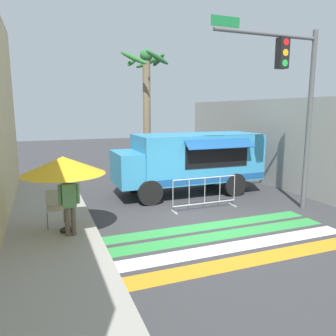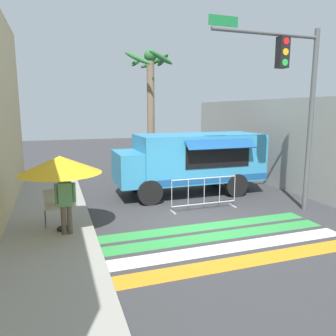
# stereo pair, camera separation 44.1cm
# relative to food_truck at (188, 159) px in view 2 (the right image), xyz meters

# --- Properties ---
(ground_plane) EXTENTS (60.00, 60.00, 0.00)m
(ground_plane) POSITION_rel_food_truck_xyz_m (-0.93, -3.32, -1.40)
(ground_plane) COLOR #38383A
(sidewalk_left) EXTENTS (4.40, 16.00, 0.13)m
(sidewalk_left) POSITION_rel_food_truck_xyz_m (-6.25, -3.32, -1.34)
(sidewalk_left) COLOR #99968E
(sidewalk_left) RESTS_ON ground_plane
(concrete_wall_right) EXTENTS (0.20, 16.00, 3.78)m
(concrete_wall_right) POSITION_rel_food_truck_xyz_m (4.16, -0.32, 0.49)
(concrete_wall_right) COLOR gray
(concrete_wall_right) RESTS_ON ground_plane
(crosswalk_painted) EXTENTS (6.40, 2.84, 0.01)m
(crosswalk_painted) POSITION_rel_food_truck_xyz_m (-0.93, -4.76, -1.40)
(crosswalk_painted) COLOR orange
(crosswalk_painted) RESTS_ON ground_plane
(food_truck) EXTENTS (5.78, 2.61, 2.39)m
(food_truck) POSITION_rel_food_truck_xyz_m (0.00, 0.00, 0.00)
(food_truck) COLOR #338CBF
(food_truck) RESTS_ON ground_plane
(traffic_signal_pole) EXTENTS (3.80, 0.29, 5.88)m
(traffic_signal_pole) POSITION_rel_food_truck_xyz_m (2.19, -3.21, 2.59)
(traffic_signal_pole) COLOR #515456
(traffic_signal_pole) RESTS_ON ground_plane
(patio_umbrella) EXTENTS (2.14, 2.14, 2.01)m
(patio_umbrella) POSITION_rel_food_truck_xyz_m (-4.84, -2.90, 0.51)
(patio_umbrella) COLOR black
(patio_umbrella) RESTS_ON sidewalk_left
(folding_chair) EXTENTS (0.48, 0.48, 0.99)m
(folding_chair) POSITION_rel_food_truck_xyz_m (-5.08, -2.30, -0.67)
(folding_chair) COLOR #4C4C51
(folding_chair) RESTS_ON sidewalk_left
(vendor_person) EXTENTS (0.53, 0.21, 1.61)m
(vendor_person) POSITION_rel_food_truck_xyz_m (-4.76, -3.24, -0.36)
(vendor_person) COLOR brown
(vendor_person) RESTS_ON sidewalk_left
(barricade_front) EXTENTS (2.35, 0.44, 1.10)m
(barricade_front) POSITION_rel_food_truck_xyz_m (-0.28, -2.08, -0.85)
(barricade_front) COLOR #B7BABF
(barricade_front) RESTS_ON ground_plane
(palm_tree) EXTENTS (2.37, 2.29, 6.17)m
(palm_tree) POSITION_rel_food_truck_xyz_m (-0.42, 3.87, 2.76)
(palm_tree) COLOR #7A664C
(palm_tree) RESTS_ON ground_plane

